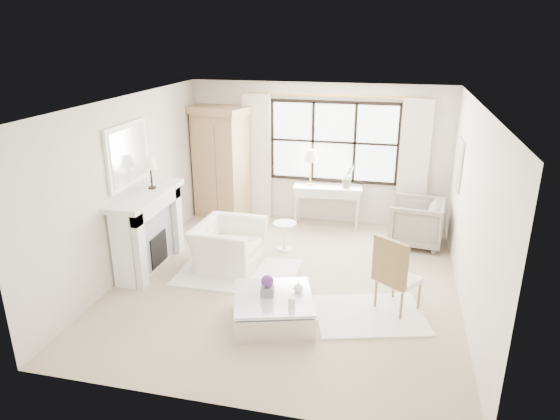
{
  "coord_description": "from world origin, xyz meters",
  "views": [
    {
      "loc": [
        1.44,
        -6.61,
        3.61
      ],
      "look_at": [
        -0.16,
        0.2,
        1.08
      ],
      "focal_mm": 32.0,
      "sensor_mm": 36.0,
      "label": 1
    }
  ],
  "objects_px": {
    "club_armchair": "(228,245)",
    "coffee_table": "(273,309)",
    "console_table": "(327,206)",
    "armoire": "(221,162)"
  },
  "relations": [
    {
      "from": "console_table",
      "to": "coffee_table",
      "type": "xyz_separation_m",
      "value": [
        -0.19,
        -3.58,
        -0.22
      ]
    },
    {
      "from": "armoire",
      "to": "coffee_table",
      "type": "height_order",
      "value": "armoire"
    },
    {
      "from": "club_armchair",
      "to": "coffee_table",
      "type": "relative_size",
      "value": 0.9
    },
    {
      "from": "console_table",
      "to": "club_armchair",
      "type": "height_order",
      "value": "console_table"
    },
    {
      "from": "armoire",
      "to": "club_armchair",
      "type": "xyz_separation_m",
      "value": [
        0.84,
        -2.14,
        -0.78
      ]
    },
    {
      "from": "console_table",
      "to": "club_armchair",
      "type": "bearing_deg",
      "value": -126.19
    },
    {
      "from": "club_armchair",
      "to": "coffee_table",
      "type": "bearing_deg",
      "value": -138.58
    },
    {
      "from": "console_table",
      "to": "coffee_table",
      "type": "distance_m",
      "value": 3.6
    },
    {
      "from": "club_armchair",
      "to": "coffee_table",
      "type": "distance_m",
      "value": 1.82
    },
    {
      "from": "club_armchair",
      "to": "coffee_table",
      "type": "height_order",
      "value": "club_armchair"
    }
  ]
}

